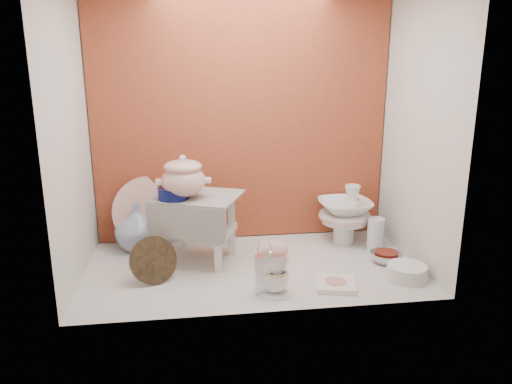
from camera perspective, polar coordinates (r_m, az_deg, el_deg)
ground at (r=2.71m, az=-0.37°, el=-8.74°), size 1.80×1.80×0.00m
niche_shell at (r=2.66m, az=-0.92°, el=11.57°), size 1.86×1.03×1.53m
step_stool at (r=2.75m, az=-6.66°, el=-4.21°), size 0.55×0.51×0.38m
soup_tureen at (r=2.62m, az=-8.49°, el=1.80°), size 0.31×0.31×0.24m
cobalt_bowl at (r=2.64m, az=-9.62°, el=-0.12°), size 0.19×0.19×0.06m
floral_platter at (r=3.02m, az=-12.48°, el=-2.26°), size 0.45×0.25×0.42m
blue_white_vase at (r=2.99m, az=-13.67°, el=-3.98°), size 0.35×0.35×0.28m
lacquer_tray at (r=2.55m, az=-11.89°, el=-7.81°), size 0.27×0.19×0.23m
mantel_clock at (r=2.39m, az=1.69°, el=-9.36°), size 0.15×0.05×0.21m
plush_pig at (r=2.77m, az=2.04°, el=-6.76°), size 0.25×0.21×0.13m
teacup_saucer at (r=2.43m, az=2.23°, el=-11.55°), size 0.21×0.21×0.01m
gold_rim_teacup at (r=2.40m, az=2.24°, el=-10.32°), size 0.16×0.16×0.10m
lattice_dish at (r=2.52m, az=9.26°, el=-10.56°), size 0.23×0.23×0.03m
dinner_plate_stack at (r=2.67m, az=17.20°, el=-8.90°), size 0.28×0.28×0.07m
crystal_bowl at (r=2.85m, az=14.98°, el=-7.39°), size 0.24×0.24×0.06m
clear_glass_vase at (r=2.99m, az=13.77°, el=-4.78°), size 0.10×0.10×0.20m
porcelain_tower at (r=3.05m, az=10.30°, el=-2.53°), size 0.40×0.40×0.37m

